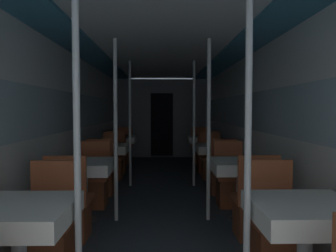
{
  "coord_description": "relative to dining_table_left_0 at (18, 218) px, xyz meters",
  "views": [
    {
      "loc": [
        -0.01,
        -1.24,
        1.39
      ],
      "look_at": [
        0.08,
        3.29,
        1.15
      ],
      "focal_mm": 35.0,
      "sensor_mm": 36.0,
      "label": 1
    }
  ],
  "objects": [
    {
      "name": "dining_table_right_1",
      "position": [
        1.96,
        1.85,
        0.0
      ],
      "size": [
        0.72,
        0.72,
        0.75
      ],
      "color": "#4C4C51",
      "rests_on": "ground_plane"
    },
    {
      "name": "chair_right_near_1",
      "position": [
        1.96,
        1.25,
        -0.36
      ],
      "size": [
        0.43,
        0.43,
        0.92
      ],
      "color": "brown",
      "rests_on": "ground_plane"
    },
    {
      "name": "chair_right_far_0",
      "position": [
        1.96,
        0.6,
        -0.36
      ],
      "size": [
        0.43,
        0.43,
        0.92
      ],
      "rotation": [
        0.0,
        0.0,
        3.14
      ],
      "color": "brown",
      "rests_on": "ground_plane"
    },
    {
      "name": "chair_left_near_2",
      "position": [
        0.0,
        3.09,
        -0.36
      ],
      "size": [
        0.43,
        0.43,
        0.92
      ],
      "color": "brown",
      "rests_on": "ground_plane"
    },
    {
      "name": "dining_table_left_3",
      "position": [
        0.0,
        5.54,
        0.0
      ],
      "size": [
        0.72,
        0.72,
        0.75
      ],
      "color": "#4C4C51",
      "rests_on": "ground_plane"
    },
    {
      "name": "support_pole_right_2",
      "position": [
        1.56,
        3.69,
        0.48
      ],
      "size": [
        0.05,
        0.05,
        2.25
      ],
      "color": "silver",
      "rests_on": "ground_plane"
    },
    {
      "name": "chair_right_far_3",
      "position": [
        1.96,
        6.14,
        -0.36
      ],
      "size": [
        0.43,
        0.43,
        0.92
      ],
      "rotation": [
        0.0,
        0.0,
        3.14
      ],
      "color": "brown",
      "rests_on": "ground_plane"
    },
    {
      "name": "dining_table_left_2",
      "position": [
        0.0,
        3.69,
        0.0
      ],
      "size": [
        0.72,
        0.72,
        0.75
      ],
      "color": "#4C4C51",
      "rests_on": "ground_plane"
    },
    {
      "name": "chair_right_far_1",
      "position": [
        1.96,
        2.45,
        -0.36
      ],
      "size": [
        0.43,
        0.43,
        0.92
      ],
      "rotation": [
        0.0,
        0.0,
        3.14
      ],
      "color": "brown",
      "rests_on": "ground_plane"
    },
    {
      "name": "chair_left_far_2",
      "position": [
        0.0,
        4.29,
        -0.36
      ],
      "size": [
        0.43,
        0.43,
        0.92
      ],
      "rotation": [
        0.0,
        0.0,
        3.14
      ],
      "color": "brown",
      "rests_on": "ground_plane"
    },
    {
      "name": "support_pole_left_1",
      "position": [
        0.4,
        1.85,
        0.48
      ],
      "size": [
        0.05,
        0.05,
        2.25
      ],
      "color": "silver",
      "rests_on": "ground_plane"
    },
    {
      "name": "chair_right_near_3",
      "position": [
        1.96,
        4.94,
        -0.36
      ],
      "size": [
        0.43,
        0.43,
        0.92
      ],
      "color": "brown",
      "rests_on": "ground_plane"
    },
    {
      "name": "ceiling_panel",
      "position": [
        0.98,
        2.89,
        1.65
      ],
      "size": [
        2.84,
        10.48,
        0.07
      ],
      "color": "silver",
      "rests_on": "wall_left"
    },
    {
      "name": "dining_table_left_0",
      "position": [
        0.0,
        0.0,
        0.0
      ],
      "size": [
        0.72,
        0.72,
        0.75
      ],
      "color": "#4C4C51",
      "rests_on": "ground_plane"
    },
    {
      "name": "chair_right_far_2",
      "position": [
        1.96,
        4.29,
        -0.36
      ],
      "size": [
        0.43,
        0.43,
        0.92
      ],
      "rotation": [
        0.0,
        0.0,
        3.14
      ],
      "color": "brown",
      "rests_on": "ground_plane"
    },
    {
      "name": "dining_table_right_0",
      "position": [
        1.96,
        0.0,
        0.0
      ],
      "size": [
        0.72,
        0.72,
        0.75
      ],
      "color": "#4C4C51",
      "rests_on": "ground_plane"
    },
    {
      "name": "chair_left_near_3",
      "position": [
        0.0,
        4.94,
        -0.36
      ],
      "size": [
        0.43,
        0.43,
        0.92
      ],
      "color": "brown",
      "rests_on": "ground_plane"
    },
    {
      "name": "support_pole_left_0",
      "position": [
        0.4,
        -0.0,
        0.48
      ],
      "size": [
        0.05,
        0.05,
        2.25
      ],
      "color": "silver",
      "rests_on": "ground_plane"
    },
    {
      "name": "chair_right_near_2",
      "position": [
        1.96,
        3.09,
        -0.36
      ],
      "size": [
        0.43,
        0.43,
        0.92
      ],
      "color": "brown",
      "rests_on": "ground_plane"
    },
    {
      "name": "chair_left_far_0",
      "position": [
        0.0,
        0.6,
        -0.36
      ],
      "size": [
        0.43,
        0.43,
        0.92
      ],
      "rotation": [
        0.0,
        0.0,
        3.14
      ],
      "color": "brown",
      "rests_on": "ground_plane"
    },
    {
      "name": "bulkhead_far",
      "position": [
        0.98,
        7.27,
        0.47
      ],
      "size": [
        2.78,
        0.09,
        2.25
      ],
      "color": "slate",
      "rests_on": "ground_plane"
    },
    {
      "name": "support_pole_right_0",
      "position": [
        1.56,
        -0.0,
        0.48
      ],
      "size": [
        0.05,
        0.05,
        2.25
      ],
      "color": "silver",
      "rests_on": "ground_plane"
    },
    {
      "name": "dining_table_right_3",
      "position": [
        1.96,
        5.54,
        0.0
      ],
      "size": [
        0.72,
        0.72,
        0.75
      ],
      "color": "#4C4C51",
      "rests_on": "ground_plane"
    },
    {
      "name": "chair_left_far_3",
      "position": [
        0.0,
        6.14,
        -0.36
      ],
      "size": [
        0.43,
        0.43,
        0.92
      ],
      "rotation": [
        0.0,
        0.0,
        3.14
      ],
      "color": "brown",
      "rests_on": "ground_plane"
    },
    {
      "name": "support_pole_left_2",
      "position": [
        0.4,
        3.69,
        0.48
      ],
      "size": [
        0.05,
        0.05,
        2.25
      ],
      "color": "silver",
      "rests_on": "ground_plane"
    },
    {
      "name": "wall_left",
      "position": [
        -0.44,
        2.89,
        0.51
      ],
      "size": [
        0.05,
        10.48,
        2.25
      ],
      "color": "silver",
      "rests_on": "ground_plane"
    },
    {
      "name": "chair_left_far_1",
      "position": [
        0.0,
        2.45,
        -0.36
      ],
      "size": [
        0.43,
        0.43,
        0.92
      ],
      "rotation": [
        0.0,
        0.0,
        3.14
      ],
      "color": "brown",
      "rests_on": "ground_plane"
    },
    {
      "name": "wall_right",
      "position": [
        2.4,
        2.89,
        0.51
      ],
      "size": [
        0.05,
        10.48,
        2.25
      ],
      "color": "silver",
      "rests_on": "ground_plane"
    },
    {
      "name": "chair_left_near_1",
      "position": [
        0.0,
        1.25,
        -0.36
      ],
      "size": [
        0.43,
        0.43,
        0.92
      ],
      "color": "brown",
      "rests_on": "ground_plane"
    },
    {
      "name": "support_pole_right_1",
      "position": [
        1.56,
        1.85,
        0.48
      ],
      "size": [
        0.05,
        0.05,
        2.25
      ],
      "color": "silver",
      "rests_on": "ground_plane"
    },
    {
      "name": "dining_table_right_2",
      "position": [
        1.96,
        3.69,
        0.0
      ],
      "size": [
        0.72,
        0.72,
        0.75
      ],
      "color": "#4C4C51",
      "rests_on": "ground_plane"
    },
    {
      "name": "dining_table_left_1",
      "position": [
        0.0,
        1.85,
        0.0
      ],
      "size": [
        0.72,
        0.72,
        0.75
      ],
      "color": "#4C4C51",
      "rests_on": "ground_plane"
    }
  ]
}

